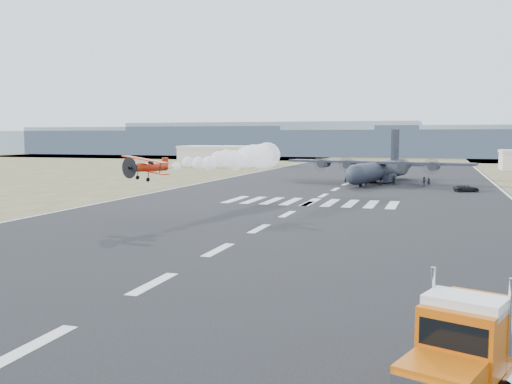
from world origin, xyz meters
The scene contains 21 objects.
ground centered at (0.00, 0.00, 0.00)m, with size 500.00×500.00×0.00m, color black.
scrub_far centered at (0.00, 230.00, 0.00)m, with size 500.00×80.00×0.00m, color brown.
runway_markings centered at (0.00, 60.00, 0.01)m, with size 60.00×260.00×0.01m, color silver, non-canonical shape.
ridge_seg_a centered at (-195.00, 260.00, 6.50)m, with size 150.00×50.00×13.00m, color gray.
ridge_seg_b centered at (-130.00, 260.00, 7.50)m, with size 150.00×50.00×15.00m, color gray.
ridge_seg_c centered at (-65.00, 260.00, 8.50)m, with size 150.00×50.00×17.00m, color gray.
ridge_seg_d centered at (0.00, 260.00, 6.50)m, with size 150.00×50.00×13.00m, color gray.
hangar_left centered at (-52.00, 145.00, 3.41)m, with size 24.50×14.50×6.70m.
semi_truck centered at (19.07, -11.58, 1.95)m, with size 5.31×8.99×3.98m.
aerobatic_biplane centered at (-13.51, 24.48, 6.40)m, with size 6.71×6.09×2.83m.
smoke_trail centered at (-9.45, 49.56, 6.61)m, with size 7.00×30.42×4.18m.
transport_aircraft centered at (6.37, 89.88, 2.95)m, with size 39.39×32.23×11.43m.
support_vehicle centered at (23.09, 74.20, 0.61)m, with size 2.02×4.39×1.22m, color black.
crew_a centered at (16.49, 84.97, 0.83)m, with size 0.60×0.50×1.66m, color black.
crew_b centered at (7.24, 82.30, 0.81)m, with size 0.78×0.48×1.61m, color black.
crew_c centered at (15.58, 84.74, 0.90)m, with size 1.17×0.54×1.81m, color black.
crew_d centered at (9.60, 85.66, 0.91)m, with size 1.07×0.55×1.82m, color black.
crew_e centered at (4.44, 81.38, 0.81)m, with size 0.79×0.49×1.63m, color black.
crew_f centered at (3.87, 86.26, 0.94)m, with size 1.74×0.56×1.87m, color black.
crew_g centered at (5.86, 85.16, 0.90)m, with size 0.65×0.54×1.79m, color black.
crew_h centered at (-0.10, 85.78, 0.88)m, with size 0.86×0.53×1.76m, color black.
Camera 1 is at (17.88, -33.50, 9.82)m, focal length 40.00 mm.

